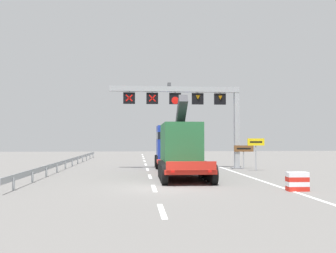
{
  "coord_description": "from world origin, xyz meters",
  "views": [
    {
      "loc": [
        -1.2,
        -18.29,
        2.46
      ],
      "look_at": [
        1.16,
        8.8,
        3.46
      ],
      "focal_mm": 38.02,
      "sensor_mm": 36.0,
      "label": 1
    }
  ],
  "objects_px": {
    "tourist_info_sign_brown": "(244,151)",
    "crash_barrier_striped": "(297,182)",
    "exit_sign_yellow": "(256,146)",
    "heavy_haul_truck_red": "(176,146)",
    "overhead_lane_gantry": "(192,102)"
  },
  "relations": [
    {
      "from": "heavy_haul_truck_red",
      "to": "tourist_info_sign_brown",
      "type": "distance_m",
      "value": 6.71
    },
    {
      "from": "crash_barrier_striped",
      "to": "heavy_haul_truck_red",
      "type": "bearing_deg",
      "value": 114.93
    },
    {
      "from": "heavy_haul_truck_red",
      "to": "overhead_lane_gantry",
      "type": "bearing_deg",
      "value": 61.74
    },
    {
      "from": "tourist_info_sign_brown",
      "to": "crash_barrier_striped",
      "type": "distance_m",
      "value": 13.08
    },
    {
      "from": "heavy_haul_truck_red",
      "to": "exit_sign_yellow",
      "type": "xyz_separation_m",
      "value": [
        6.35,
        0.6,
        -0.07
      ]
    },
    {
      "from": "overhead_lane_gantry",
      "to": "crash_barrier_striped",
      "type": "relative_size",
      "value": 11.07
    },
    {
      "from": "overhead_lane_gantry",
      "to": "crash_barrier_striped",
      "type": "bearing_deg",
      "value": -76.92
    },
    {
      "from": "tourist_info_sign_brown",
      "to": "crash_barrier_striped",
      "type": "height_order",
      "value": "tourist_info_sign_brown"
    },
    {
      "from": "overhead_lane_gantry",
      "to": "tourist_info_sign_brown",
      "type": "relative_size",
      "value": 5.71
    },
    {
      "from": "exit_sign_yellow",
      "to": "crash_barrier_striped",
      "type": "relative_size",
      "value": 2.51
    },
    {
      "from": "overhead_lane_gantry",
      "to": "crash_barrier_striped",
      "type": "xyz_separation_m",
      "value": [
        3.06,
        -13.18,
        -5.17
      ]
    },
    {
      "from": "heavy_haul_truck_red",
      "to": "crash_barrier_striped",
      "type": "distance_m",
      "value": 11.27
    },
    {
      "from": "exit_sign_yellow",
      "to": "tourist_info_sign_brown",
      "type": "xyz_separation_m",
      "value": [
        -0.3,
        2.24,
        -0.41
      ]
    },
    {
      "from": "tourist_info_sign_brown",
      "to": "crash_barrier_striped",
      "type": "bearing_deg",
      "value": -95.94
    },
    {
      "from": "tourist_info_sign_brown",
      "to": "overhead_lane_gantry",
      "type": "bearing_deg",
      "value": 177.13
    }
  ]
}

